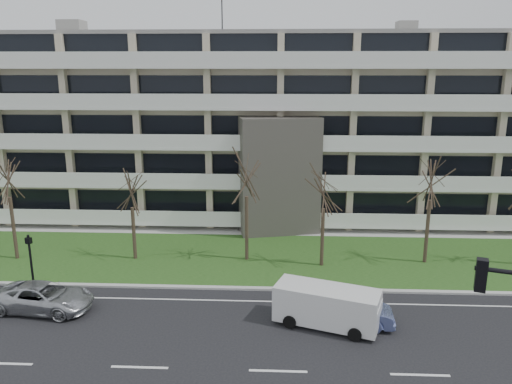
{
  "coord_description": "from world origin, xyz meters",
  "views": [
    {
      "loc": [
        -0.08,
        -18.81,
        12.66
      ],
      "look_at": [
        -1.41,
        10.0,
        5.37
      ],
      "focal_mm": 35.0,
      "sensor_mm": 36.0,
      "label": 1
    }
  ],
  "objects_px": {
    "blue_sedan": "(348,311)",
    "pedestrian_signal": "(30,255)",
    "silver_pickup": "(43,297)",
    "white_van": "(328,304)"
  },
  "relations": [
    {
      "from": "blue_sedan",
      "to": "pedestrian_signal",
      "type": "height_order",
      "value": "pedestrian_signal"
    },
    {
      "from": "silver_pickup",
      "to": "blue_sedan",
      "type": "bearing_deg",
      "value": -86.42
    },
    {
      "from": "white_van",
      "to": "pedestrian_signal",
      "type": "height_order",
      "value": "pedestrian_signal"
    },
    {
      "from": "silver_pickup",
      "to": "blue_sedan",
      "type": "xyz_separation_m",
      "value": [
        15.98,
        -0.83,
        0.02
      ]
    },
    {
      "from": "blue_sedan",
      "to": "white_van",
      "type": "relative_size",
      "value": 0.83
    },
    {
      "from": "pedestrian_signal",
      "to": "white_van",
      "type": "bearing_deg",
      "value": 3.8
    },
    {
      "from": "white_van",
      "to": "pedestrian_signal",
      "type": "relative_size",
      "value": 1.64
    },
    {
      "from": "blue_sedan",
      "to": "pedestrian_signal",
      "type": "relative_size",
      "value": 1.36
    },
    {
      "from": "white_van",
      "to": "silver_pickup",
      "type": "bearing_deg",
      "value": -164.36
    },
    {
      "from": "white_van",
      "to": "blue_sedan",
      "type": "bearing_deg",
      "value": 25.83
    }
  ]
}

